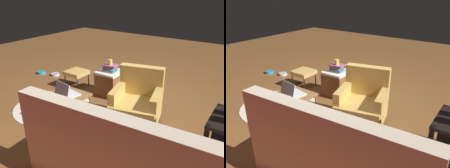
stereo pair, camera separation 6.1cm
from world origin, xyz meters
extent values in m
plane|color=brown|center=(0.00, 0.00, 0.00)|extent=(12.00, 12.00, 0.00)
cube|color=beige|center=(-1.10, 1.46, 0.22)|extent=(1.96, 0.98, 0.44)
cube|color=beige|center=(-1.13, 1.81, 0.72)|extent=(1.91, 0.31, 0.56)
ellipsoid|color=red|center=(-1.55, 1.43, 0.58)|extent=(0.42, 0.20, 0.28)
ellipsoid|color=white|center=(-1.10, 1.46, 0.58)|extent=(0.41, 0.17, 0.28)
ellipsoid|color=#DB4C6B|center=(-0.65, 1.49, 0.58)|extent=(0.42, 0.20, 0.28)
cube|color=tan|center=(-0.72, 0.48, 0.26)|extent=(0.80, 0.80, 0.32)
cube|color=tan|center=(-0.65, 0.21, 0.64)|extent=(0.67, 0.30, 0.45)
cube|color=tan|center=(-0.44, 0.55, 0.51)|extent=(0.23, 0.57, 0.18)
cube|color=tan|center=(-1.00, 0.41, 0.51)|extent=(0.23, 0.57, 0.18)
cylinder|color=#3F2819|center=(-0.52, 0.80, 0.05)|extent=(0.05, 0.05, 0.10)
cylinder|color=#3F2819|center=(-1.04, 0.67, 0.05)|extent=(0.05, 0.05, 0.10)
cylinder|color=#3F2819|center=(-0.40, 0.29, 0.05)|extent=(0.05, 0.05, 0.10)
cylinder|color=#3F2819|center=(-0.91, 0.16, 0.05)|extent=(0.05, 0.05, 0.10)
cube|color=black|center=(-1.77, 0.17, 0.28)|extent=(0.05, 0.05, 0.55)
cube|color=black|center=(-1.77, 0.75, 0.28)|extent=(0.05, 0.05, 0.55)
cube|color=olive|center=(0.17, 0.95, 0.46)|extent=(0.56, 0.44, 0.03)
cylinder|color=olive|center=(-0.08, 0.76, 0.22)|extent=(0.03, 0.03, 0.45)
cylinder|color=olive|center=(0.42, 0.76, 0.22)|extent=(0.03, 0.03, 0.45)
cylinder|color=olive|center=(-0.08, 1.14, 0.22)|extent=(0.03, 0.03, 0.45)
cylinder|color=olive|center=(0.42, 1.14, 0.22)|extent=(0.03, 0.03, 0.45)
cube|color=silver|center=(0.17, 0.95, 0.49)|extent=(0.35, 0.27, 0.02)
cube|color=silver|center=(0.18, 1.06, 0.59)|extent=(0.33, 0.11, 0.20)
cube|color=brown|center=(0.25, -0.22, 0.22)|extent=(0.44, 0.44, 0.44)
cube|color=silver|center=(0.25, -0.22, 0.46)|extent=(0.45, 0.45, 0.04)
cube|color=gold|center=(0.26, -0.22, 0.49)|extent=(0.19, 0.18, 0.02)
cube|color=#2D72B2|center=(0.24, -0.21, 0.52)|extent=(0.25, 0.16, 0.03)
cube|color=#338C4C|center=(0.24, -0.23, 0.54)|extent=(0.22, 0.20, 0.02)
cube|color=red|center=(0.25, -0.23, 0.56)|extent=(0.21, 0.19, 0.02)
cube|color=#595960|center=(0.24, -0.24, 0.58)|extent=(0.19, 0.20, 0.02)
cube|color=#994C8C|center=(0.23, -0.21, 0.60)|extent=(0.28, 0.23, 0.03)
cylinder|color=yellow|center=(0.22, -0.20, 0.67)|extent=(0.08, 0.08, 0.10)
cube|color=#262628|center=(0.35, -0.30, 0.49)|extent=(0.09, 0.17, 0.02)
cube|color=tan|center=(1.02, -0.12, 0.32)|extent=(0.40, 0.40, 0.08)
cylinder|color=#262628|center=(0.85, -0.29, 0.14)|extent=(0.02, 0.02, 0.28)
cylinder|color=#262628|center=(1.19, -0.29, 0.14)|extent=(0.02, 0.02, 0.28)
cylinder|color=#262628|center=(0.85, 0.05, 0.14)|extent=(0.02, 0.02, 0.28)
cylinder|color=#262628|center=(1.19, 0.05, 0.14)|extent=(0.02, 0.02, 0.28)
cylinder|color=beige|center=(0.77, 0.78, 0.01)|extent=(1.33, 1.33, 0.01)
cylinder|color=silver|center=(1.93, -0.32, 0.03)|extent=(0.20, 0.20, 0.05)
cylinder|color=teal|center=(2.31, -0.22, 0.03)|extent=(0.20, 0.20, 0.05)
camera|label=1|loc=(-2.13, 3.12, 1.95)|focal=36.90mm
camera|label=2|loc=(-2.18, 3.08, 1.95)|focal=36.90mm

